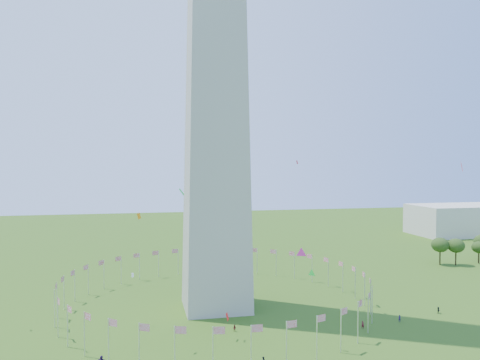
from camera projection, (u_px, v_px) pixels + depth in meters
name	position (u px, v px, depth m)	size (l,w,h in m)	color
flag_ring	(216.00, 291.00, 124.33)	(80.24, 80.24, 9.00)	silver
gov_building_east_a	(460.00, 220.00, 253.32)	(50.00, 30.00, 16.00)	beige
kites_aloft	(247.00, 255.00, 96.76)	(102.19, 61.49, 35.22)	#CC2699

